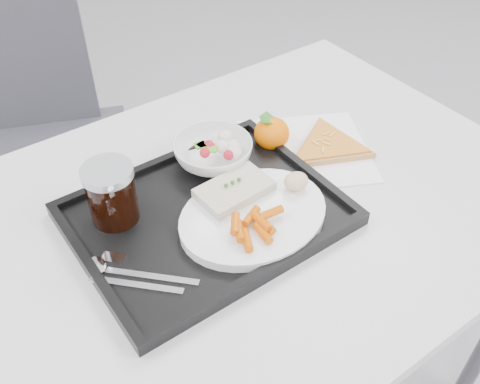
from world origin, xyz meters
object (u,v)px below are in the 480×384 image
tray (206,216)px  salad_bowl (213,153)px  table (228,237)px  chair (39,121)px  dinner_plate (253,216)px  tangerine (272,133)px  cola_glass (111,193)px  pizza_slice (328,146)px

tray → salad_bowl: (0.09, 0.11, 0.03)m
table → tray: (-0.04, 0.01, 0.08)m
table → chair: chair is taller
dinner_plate → tangerine: tangerine is taller
salad_bowl → cola_glass: 0.22m
tray → table: bearing=-7.3°
cola_glass → pizza_slice: cola_glass is taller
table → dinner_plate: 0.11m
salad_bowl → dinner_plate: bearing=-100.3°
tangerine → dinner_plate: bearing=-136.0°
table → tray: bearing=172.7°
tray → salad_bowl: bearing=51.5°
salad_bowl → tangerine: (0.13, -0.01, -0.00)m
tray → chair: bearing=95.0°
table → salad_bowl: size_ratio=7.89×
tray → salad_bowl: salad_bowl is taller
tray → pizza_slice: tray is taller
table → salad_bowl: bearing=67.4°
tray → pizza_slice: (0.31, 0.02, 0.00)m
table → dinner_plate: size_ratio=4.44×
table → cola_glass: bearing=152.4°
tangerine → cola_glass: bearing=-177.7°
dinner_plate → salad_bowl: 0.18m
table → pizza_slice: bearing=6.0°
dinner_plate → salad_bowl: bearing=79.7°
chair → pizza_slice: bearing=-63.8°
cola_glass → pizza_slice: (0.44, -0.06, -0.06)m
chair → tray: size_ratio=2.07×
chair → dinner_plate: size_ratio=3.44×
tray → cola_glass: bearing=147.3°
dinner_plate → pizza_slice: size_ratio=1.20×
tangerine → salad_bowl: bearing=174.7°
chair → tray: 0.83m
tangerine → chair: bearing=112.7°
dinner_plate → tangerine: bearing=44.0°
table → pizza_slice: pizza_slice is taller
dinner_plate → pizza_slice: 0.27m
pizza_slice → tangerine: bearing=139.5°
tray → pizza_slice: bearing=4.3°
cola_glass → dinner_plate: bearing=-37.6°
dinner_plate → tangerine: (0.17, 0.16, 0.01)m
cola_glass → tray: bearing=-32.7°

